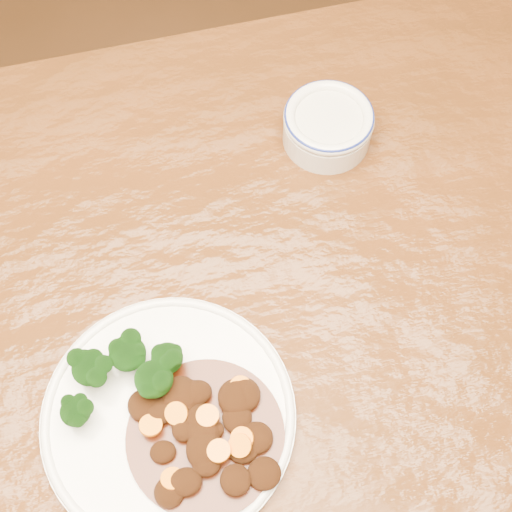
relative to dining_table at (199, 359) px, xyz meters
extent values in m
plane|color=#442811|center=(0.00, 0.00, -0.67)|extent=(4.00, 4.00, 0.00)
cube|color=#4F270E|center=(0.00, 0.00, 0.06)|extent=(1.57, 1.02, 0.04)
cylinder|color=#422510|center=(0.66, 0.44, -0.32)|extent=(0.06, 0.06, 0.71)
cylinder|color=white|center=(-0.04, -0.09, 0.09)|extent=(0.27, 0.27, 0.01)
torus|color=white|center=(-0.04, -0.09, 0.09)|extent=(0.27, 0.27, 0.01)
cylinder|color=#669E51|center=(-0.11, -0.03, 0.10)|extent=(0.01, 0.01, 0.02)
ellipsoid|color=black|center=(-0.11, -0.03, 0.12)|extent=(0.04, 0.04, 0.03)
cylinder|color=#669E51|center=(-0.03, -0.03, 0.10)|extent=(0.01, 0.01, 0.02)
ellipsoid|color=black|center=(-0.03, -0.03, 0.12)|extent=(0.03, 0.03, 0.03)
cylinder|color=#669E51|center=(-0.07, -0.02, 0.10)|extent=(0.01, 0.01, 0.02)
ellipsoid|color=black|center=(-0.07, -0.02, 0.12)|extent=(0.04, 0.04, 0.03)
cylinder|color=#669E51|center=(-0.13, -0.08, 0.10)|extent=(0.01, 0.01, 0.02)
ellipsoid|color=black|center=(-0.13, -0.08, 0.12)|extent=(0.03, 0.03, 0.03)
cylinder|color=#669E51|center=(-0.05, -0.06, 0.10)|extent=(0.01, 0.01, 0.02)
ellipsoid|color=black|center=(-0.05, -0.06, 0.12)|extent=(0.04, 0.04, 0.03)
cylinder|color=#421407|center=(0.00, -0.12, 0.09)|extent=(0.17, 0.17, 0.00)
ellipsoid|color=black|center=(0.05, -0.17, 0.10)|extent=(0.03, 0.03, 0.02)
ellipsoid|color=black|center=(-0.05, -0.09, 0.10)|extent=(0.03, 0.03, 0.02)
ellipsoid|color=black|center=(-0.06, -0.08, 0.10)|extent=(0.03, 0.03, 0.02)
ellipsoid|color=black|center=(-0.04, -0.17, 0.10)|extent=(0.03, 0.03, 0.02)
ellipsoid|color=black|center=(-0.02, -0.07, 0.11)|extent=(0.04, 0.04, 0.02)
ellipsoid|color=black|center=(0.05, -0.13, 0.10)|extent=(0.04, 0.03, 0.02)
ellipsoid|color=black|center=(0.03, -0.14, 0.10)|extent=(0.03, 0.03, 0.02)
ellipsoid|color=black|center=(0.02, -0.17, 0.11)|extent=(0.03, 0.03, 0.02)
ellipsoid|color=black|center=(0.03, -0.08, 0.11)|extent=(0.04, 0.04, 0.02)
ellipsoid|color=black|center=(-0.05, -0.13, 0.10)|extent=(0.03, 0.02, 0.01)
ellipsoid|color=black|center=(0.00, -0.10, 0.11)|extent=(0.03, 0.03, 0.02)
ellipsoid|color=black|center=(0.04, -0.08, 0.10)|extent=(0.04, 0.04, 0.02)
ellipsoid|color=black|center=(0.05, -0.16, 0.10)|extent=(0.02, 0.02, 0.01)
ellipsoid|color=black|center=(0.00, -0.07, 0.11)|extent=(0.03, 0.03, 0.02)
ellipsoid|color=black|center=(-0.01, -0.07, 0.10)|extent=(0.02, 0.02, 0.01)
ellipsoid|color=black|center=(0.00, -0.13, 0.11)|extent=(0.04, 0.04, 0.02)
ellipsoid|color=black|center=(0.00, -0.15, 0.11)|extent=(0.03, 0.03, 0.01)
ellipsoid|color=black|center=(-0.03, -0.16, 0.11)|extent=(0.03, 0.03, 0.02)
ellipsoid|color=black|center=(0.01, -0.11, 0.10)|extent=(0.02, 0.02, 0.01)
ellipsoid|color=black|center=(-0.02, -0.11, 0.11)|extent=(0.02, 0.02, 0.01)
ellipsoid|color=black|center=(0.00, -0.12, 0.11)|extent=(0.03, 0.03, 0.02)
ellipsoid|color=black|center=(0.01, -0.13, 0.10)|extent=(0.02, 0.02, 0.01)
ellipsoid|color=black|center=(0.03, -0.11, 0.10)|extent=(0.03, 0.03, 0.02)
cylinder|color=orange|center=(-0.04, -0.16, 0.10)|extent=(0.03, 0.03, 0.01)
cylinder|color=orange|center=(0.00, -0.10, 0.11)|extent=(0.03, 0.03, 0.01)
cylinder|color=orange|center=(0.03, -0.14, 0.11)|extent=(0.03, 0.03, 0.02)
cylinder|color=orange|center=(-0.06, -0.10, 0.11)|extent=(0.03, 0.03, 0.01)
cylinder|color=orange|center=(0.04, -0.07, 0.11)|extent=(0.03, 0.03, 0.02)
cylinder|color=orange|center=(-0.03, -0.09, 0.11)|extent=(0.03, 0.02, 0.01)
cylinder|color=orange|center=(0.03, -0.13, 0.11)|extent=(0.03, 0.03, 0.01)
cylinder|color=orange|center=(0.01, -0.14, 0.12)|extent=(0.02, 0.02, 0.01)
cylinder|color=silver|center=(0.20, 0.24, 0.10)|extent=(0.11, 0.11, 0.04)
cylinder|color=silver|center=(0.20, 0.24, 0.12)|extent=(0.09, 0.09, 0.01)
torus|color=silver|center=(0.20, 0.24, 0.12)|extent=(0.12, 0.12, 0.02)
torus|color=navy|center=(0.20, 0.24, 0.13)|extent=(0.11, 0.11, 0.01)
camera|label=1|loc=(0.02, -0.29, 0.84)|focal=50.00mm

